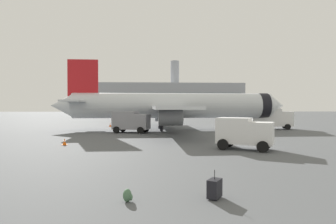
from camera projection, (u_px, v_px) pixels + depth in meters
name	position (u px, v px, depth m)	size (l,w,h in m)	color
airplane_at_gate	(172.00, 106.00, 42.56)	(35.70, 32.14, 10.50)	silver
service_truck	(131.00, 121.00, 37.78)	(5.22, 3.58, 2.90)	gray
fuel_truck	(272.00, 118.00, 44.26)	(6.43, 4.05, 3.20)	white
cargo_van	(244.00, 132.00, 22.90)	(4.82, 3.95, 2.60)	white
safety_cone_near	(110.00, 125.00, 49.19)	(0.44, 0.44, 0.62)	#F2590C
safety_cone_mid	(64.00, 142.00, 25.63)	(0.44, 0.44, 0.60)	#F2590C
rolling_suitcase	(215.00, 188.00, 10.66)	(0.69, 0.75, 1.10)	black
traveller_backpack	(128.00, 195.00, 10.30)	(0.36, 0.40, 0.48)	#476B4C
terminal_building	(164.00, 99.00, 143.25)	(77.73, 22.93, 27.01)	#9EA3AD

